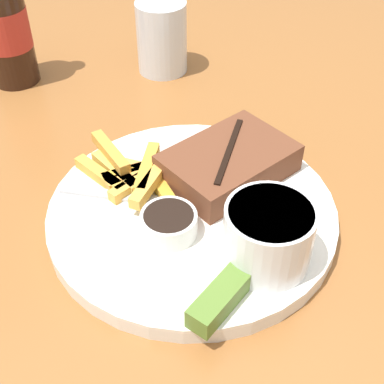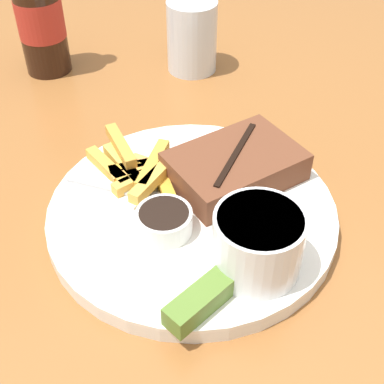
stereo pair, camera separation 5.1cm
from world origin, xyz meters
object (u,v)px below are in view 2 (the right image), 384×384
at_px(dipping_sauce_cup, 164,220).
at_px(coleslaw_cup, 258,240).
at_px(dinner_plate, 192,214).
at_px(beer_bottle, 39,15).
at_px(pickle_spear, 204,297).
at_px(steak_portion, 235,166).
at_px(fork_utensil, 123,190).
at_px(drinking_glass, 192,36).

bearing_deg(dipping_sauce_cup, coleslaw_cup, -40.36).
distance_m(dinner_plate, coleslaw_cup, 0.10).
relative_size(dipping_sauce_cup, beer_bottle, 0.23).
bearing_deg(pickle_spear, steak_portion, 65.98).
bearing_deg(fork_utensil, steak_portion, 29.09).
xyz_separation_m(dinner_plate, coleslaw_cup, (0.04, -0.09, 0.04)).
height_order(fork_utensil, drinking_glass, drinking_glass).
xyz_separation_m(dinner_plate, steak_portion, (0.05, 0.03, 0.02)).
distance_m(steak_portion, dipping_sauce_cup, 0.10).
bearing_deg(pickle_spear, coleslaw_cup, 30.42).
relative_size(coleslaw_cup, dipping_sauce_cup, 1.47).
distance_m(steak_portion, drinking_glass, 0.27).
relative_size(dipping_sauce_cup, pickle_spear, 0.70).
xyz_separation_m(beer_bottle, drinking_glass, (0.20, -0.04, -0.03)).
distance_m(steak_portion, fork_utensil, 0.12).
bearing_deg(coleslaw_cup, pickle_spear, -149.58).
bearing_deg(dinner_plate, steak_portion, 33.32).
xyz_separation_m(coleslaw_cup, dipping_sauce_cup, (-0.07, 0.06, -0.02)).
xyz_separation_m(dinner_plate, pickle_spear, (-0.01, -0.12, 0.02)).
bearing_deg(fork_utensil, pickle_spear, -41.46).
height_order(pickle_spear, drinking_glass, drinking_glass).
bearing_deg(pickle_spear, drinking_glass, 79.29).
bearing_deg(beer_bottle, coleslaw_cup, -67.90).
relative_size(dinner_plate, coleslaw_cup, 3.66).
height_order(dinner_plate, dipping_sauce_cup, dipping_sauce_cup).
distance_m(dipping_sauce_cup, fork_utensil, 0.07).
distance_m(dinner_plate, steak_portion, 0.07).
bearing_deg(steak_portion, dipping_sauce_cup, -144.56).
distance_m(pickle_spear, beer_bottle, 0.48).
bearing_deg(dinner_plate, pickle_spear, -97.20).
bearing_deg(fork_utensil, dipping_sauce_cup, -32.34).
bearing_deg(dinner_plate, drinking_glass, 77.96).
bearing_deg(fork_utensil, drinking_glass, 95.03).
bearing_deg(beer_bottle, steak_portion, -58.65).
bearing_deg(coleslaw_cup, dinner_plate, 114.32).
height_order(steak_portion, coleslaw_cup, coleslaw_cup).
height_order(coleslaw_cup, drinking_glass, drinking_glass).
bearing_deg(dipping_sauce_cup, drinking_glass, 73.65).
height_order(pickle_spear, beer_bottle, beer_bottle).
bearing_deg(drinking_glass, dipping_sauce_cup, -106.35).
bearing_deg(beer_bottle, dinner_plate, -68.47).
height_order(coleslaw_cup, fork_utensil, coleslaw_cup).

